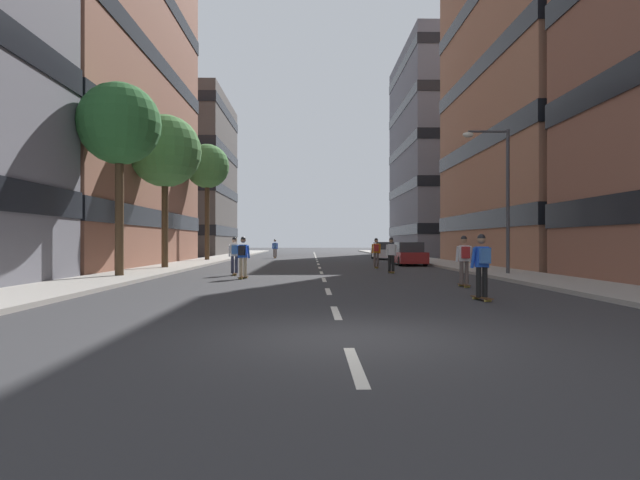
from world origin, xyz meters
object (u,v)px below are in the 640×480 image
at_px(skater_6, 234,253).
at_px(skater_1, 482,263).
at_px(parked_car_near, 409,255).
at_px(skater_4, 464,258).
at_px(street_tree_near, 119,125).
at_px(skater_0, 243,255).
at_px(skater_2, 275,247).
at_px(streetlamp_right, 500,185).
at_px(street_tree_mid, 207,167).
at_px(skater_5, 391,253).
at_px(skater_3, 376,251).
at_px(street_tree_far, 165,152).
at_px(parked_car_mid, 384,251).

bearing_deg(skater_6, skater_1, -52.86).
relative_size(parked_car_near, skater_4, 2.47).
xyz_separation_m(street_tree_near, skater_0, (5.26, -0.22, -5.50)).
height_order(parked_car_near, skater_2, skater_2).
relative_size(skater_0, skater_2, 1.00).
height_order(streetlamp_right, skater_0, streetlamp_right).
xyz_separation_m(street_tree_mid, skater_5, (12.14, -15.49, -6.43)).
bearing_deg(skater_4, skater_1, -100.13).
distance_m(street_tree_near, skater_3, 15.72).
distance_m(skater_3, skater_4, 13.01).
distance_m(skater_1, skater_6, 13.43).
height_order(parked_car_near, skater_5, skater_5).
relative_size(street_tree_far, skater_2, 4.77).
bearing_deg(skater_1, street_tree_near, 145.87).
bearing_deg(skater_4, skater_5, 99.08).
bearing_deg(street_tree_mid, skater_5, -51.93).
bearing_deg(skater_1, parked_car_near, 84.73).
height_order(parked_car_near, skater_3, skater_3).
bearing_deg(skater_3, skater_0, -127.53).
bearing_deg(street_tree_mid, skater_0, -74.86).
xyz_separation_m(skater_0, skater_3, (6.74, 8.77, 0.00)).
height_order(street_tree_far, skater_1, street_tree_far).
relative_size(parked_car_near, skater_2, 2.47).
xyz_separation_m(street_tree_near, street_tree_far, (0.00, 7.06, 0.06)).
relative_size(street_tree_near, skater_4, 4.59).
xyz_separation_m(parked_car_mid, skater_6, (-10.04, -22.06, 0.32)).
relative_size(skater_3, skater_4, 1.00).
height_order(street_tree_mid, skater_1, street_tree_mid).
distance_m(street_tree_near, skater_1, 16.27).
height_order(parked_car_mid, street_tree_far, street_tree_far).
bearing_deg(skater_6, skater_0, -73.58).
xyz_separation_m(parked_car_near, skater_6, (-10.04, -10.19, 0.32)).
bearing_deg(street_tree_mid, street_tree_near, -90.00).
bearing_deg(street_tree_near, parked_car_mid, 58.86).
bearing_deg(skater_6, parked_car_mid, 65.54).
relative_size(skater_2, skater_4, 1.00).
xyz_separation_m(street_tree_mid, skater_3, (11.99, -10.65, -6.40)).
relative_size(parked_car_near, skater_5, 2.47).
height_order(skater_2, skater_5, same).
bearing_deg(parked_car_near, skater_2, 123.17).
distance_m(street_tree_far, skater_6, 8.73).
bearing_deg(skater_6, street_tree_far, 132.74).
height_order(parked_car_mid, skater_5, skater_5).
distance_m(skater_2, skater_6, 25.20).
distance_m(parked_car_near, street_tree_near, 19.96).
bearing_deg(streetlamp_right, skater_5, 150.33).
height_order(street_tree_mid, skater_0, street_tree_mid).
height_order(skater_0, skater_1, same).
relative_size(skater_0, skater_3, 1.00).
distance_m(streetlamp_right, skater_5, 6.08).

